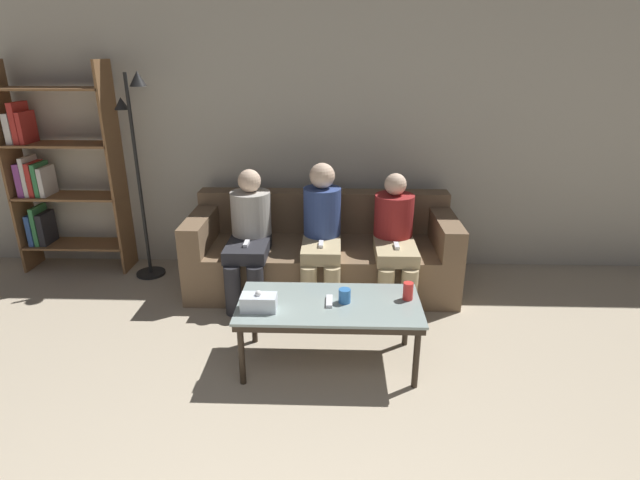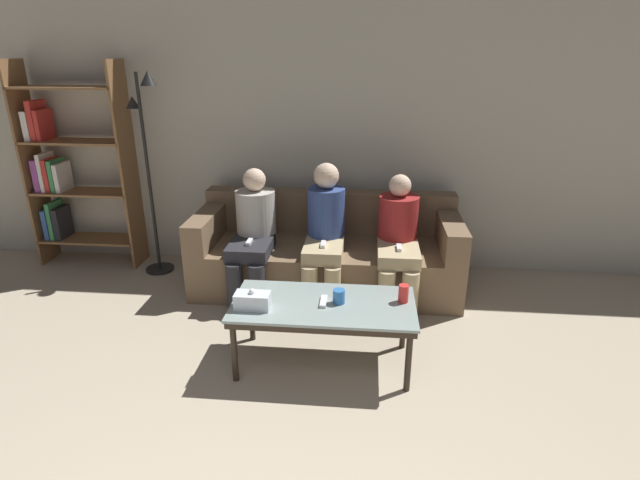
{
  "view_description": "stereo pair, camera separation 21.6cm",
  "coord_description": "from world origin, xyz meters",
  "px_view_note": "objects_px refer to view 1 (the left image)",
  "views": [
    {
      "loc": [
        0.11,
        -0.55,
        1.96
      ],
      "look_at": [
        0.0,
        2.87,
        0.66
      ],
      "focal_mm": 28.0,
      "sensor_mm": 36.0,
      "label": 1
    },
    {
      "loc": [
        0.33,
        -0.54,
        1.96
      ],
      "look_at": [
        0.0,
        2.87,
        0.66
      ],
      "focal_mm": 28.0,
      "sensor_mm": 36.0,
      "label": 2
    }
  ],
  "objects_px": {
    "couch": "(322,253)",
    "bookshelf": "(52,174)",
    "seated_person_mid_right": "(395,236)",
    "coffee_table": "(329,308)",
    "game_remote": "(329,301)",
    "cup_near_left": "(345,296)",
    "cup_near_right": "(408,291)",
    "tissue_box": "(259,302)",
    "seated_person_mid_left": "(322,230)",
    "seated_person_left_end": "(250,232)",
    "standing_lamp": "(138,156)"
  },
  "relations": [
    {
      "from": "seated_person_mid_left",
      "to": "game_remote",
      "type": "bearing_deg",
      "value": -85.48
    },
    {
      "from": "tissue_box",
      "to": "bookshelf",
      "type": "distance_m",
      "value": 2.68
    },
    {
      "from": "tissue_box",
      "to": "seated_person_mid_left",
      "type": "xyz_separation_m",
      "value": [
        0.36,
        1.11,
        0.09
      ]
    },
    {
      "from": "game_remote",
      "to": "seated_person_mid_left",
      "type": "relative_size",
      "value": 0.13
    },
    {
      "from": "cup_near_right",
      "to": "cup_near_left",
      "type": "bearing_deg",
      "value": -172.34
    },
    {
      "from": "seated_person_left_end",
      "to": "bookshelf",
      "type": "bearing_deg",
      "value": 164.71
    },
    {
      "from": "couch",
      "to": "coffee_table",
      "type": "relative_size",
      "value": 1.92
    },
    {
      "from": "cup_near_left",
      "to": "tissue_box",
      "type": "relative_size",
      "value": 0.42
    },
    {
      "from": "bookshelf",
      "to": "seated_person_left_end",
      "type": "bearing_deg",
      "value": -15.29
    },
    {
      "from": "cup_near_right",
      "to": "seated_person_left_end",
      "type": "bearing_deg",
      "value": 141.72
    },
    {
      "from": "game_remote",
      "to": "standing_lamp",
      "type": "relative_size",
      "value": 0.08
    },
    {
      "from": "coffee_table",
      "to": "cup_near_left",
      "type": "bearing_deg",
      "value": 5.18
    },
    {
      "from": "couch",
      "to": "bookshelf",
      "type": "bearing_deg",
      "value": 173.27
    },
    {
      "from": "couch",
      "to": "seated_person_left_end",
      "type": "xyz_separation_m",
      "value": [
        -0.59,
        -0.22,
        0.27
      ]
    },
    {
      "from": "standing_lamp",
      "to": "seated_person_mid_left",
      "type": "xyz_separation_m",
      "value": [
        1.59,
        -0.36,
        -0.52
      ]
    },
    {
      "from": "coffee_table",
      "to": "seated_person_left_end",
      "type": "relative_size",
      "value": 1.1
    },
    {
      "from": "cup_near_right",
      "to": "seated_person_mid_left",
      "type": "bearing_deg",
      "value": 122.05
    },
    {
      "from": "couch",
      "to": "seated_person_left_end",
      "type": "height_order",
      "value": "seated_person_left_end"
    },
    {
      "from": "cup_near_right",
      "to": "seated_person_mid_left",
      "type": "height_order",
      "value": "seated_person_mid_left"
    },
    {
      "from": "bookshelf",
      "to": "seated_person_mid_right",
      "type": "distance_m",
      "value": 3.12
    },
    {
      "from": "coffee_table",
      "to": "cup_near_right",
      "type": "xyz_separation_m",
      "value": [
        0.51,
        0.06,
        0.1
      ]
    },
    {
      "from": "cup_near_right",
      "to": "seated_person_mid_left",
      "type": "distance_m",
      "value": 1.11
    },
    {
      "from": "coffee_table",
      "to": "cup_near_right",
      "type": "bearing_deg",
      "value": 7.18
    },
    {
      "from": "coffee_table",
      "to": "game_remote",
      "type": "bearing_deg",
      "value": -92.68
    },
    {
      "from": "cup_near_right",
      "to": "standing_lamp",
      "type": "distance_m",
      "value": 2.61
    },
    {
      "from": "seated_person_mid_right",
      "to": "bookshelf",
      "type": "bearing_deg",
      "value": 170.33
    },
    {
      "from": "tissue_box",
      "to": "game_remote",
      "type": "relative_size",
      "value": 1.47
    },
    {
      "from": "tissue_box",
      "to": "standing_lamp",
      "type": "relative_size",
      "value": 0.12
    },
    {
      "from": "coffee_table",
      "to": "seated_person_mid_left",
      "type": "xyz_separation_m",
      "value": [
        -0.08,
        1.0,
        0.18
      ]
    },
    {
      "from": "bookshelf",
      "to": "seated_person_mid_right",
      "type": "bearing_deg",
      "value": -9.67
    },
    {
      "from": "couch",
      "to": "game_remote",
      "type": "distance_m",
      "value": 1.23
    },
    {
      "from": "bookshelf",
      "to": "coffee_table",
      "type": "bearing_deg",
      "value": -30.66
    },
    {
      "from": "standing_lamp",
      "to": "tissue_box",
      "type": "bearing_deg",
      "value": -49.96
    },
    {
      "from": "coffee_table",
      "to": "standing_lamp",
      "type": "xyz_separation_m",
      "value": [
        -1.67,
        1.36,
        0.7
      ]
    },
    {
      "from": "coffee_table",
      "to": "game_remote",
      "type": "distance_m",
      "value": 0.05
    },
    {
      "from": "standing_lamp",
      "to": "cup_near_left",
      "type": "bearing_deg",
      "value": -37.46
    },
    {
      "from": "coffee_table",
      "to": "cup_near_left",
      "type": "xyz_separation_m",
      "value": [
        0.1,
        0.01,
        0.09
      ]
    },
    {
      "from": "seated_person_left_end",
      "to": "seated_person_mid_left",
      "type": "relative_size",
      "value": 0.95
    },
    {
      "from": "cup_near_right",
      "to": "seated_person_mid_right",
      "type": "distance_m",
      "value": 0.92
    },
    {
      "from": "cup_near_left",
      "to": "cup_near_right",
      "type": "relative_size",
      "value": 0.78
    },
    {
      "from": "seated_person_left_end",
      "to": "seated_person_mid_right",
      "type": "height_order",
      "value": "seated_person_left_end"
    },
    {
      "from": "couch",
      "to": "seated_person_mid_right",
      "type": "height_order",
      "value": "seated_person_mid_right"
    },
    {
      "from": "game_remote",
      "to": "bookshelf",
      "type": "xyz_separation_m",
      "value": [
        -2.54,
        1.51,
        0.46
      ]
    },
    {
      "from": "tissue_box",
      "to": "couch",
      "type": "bearing_deg",
      "value": 74.91
    },
    {
      "from": "cup_near_right",
      "to": "game_remote",
      "type": "relative_size",
      "value": 0.78
    },
    {
      "from": "couch",
      "to": "seated_person_mid_right",
      "type": "relative_size",
      "value": 2.17
    },
    {
      "from": "coffee_table",
      "to": "seated_person_mid_right",
      "type": "distance_m",
      "value": 1.12
    },
    {
      "from": "bookshelf",
      "to": "seated_person_mid_left",
      "type": "distance_m",
      "value": 2.53
    },
    {
      "from": "bookshelf",
      "to": "standing_lamp",
      "type": "height_order",
      "value": "bookshelf"
    },
    {
      "from": "couch",
      "to": "cup_near_right",
      "type": "relative_size",
      "value": 19.14
    }
  ]
}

